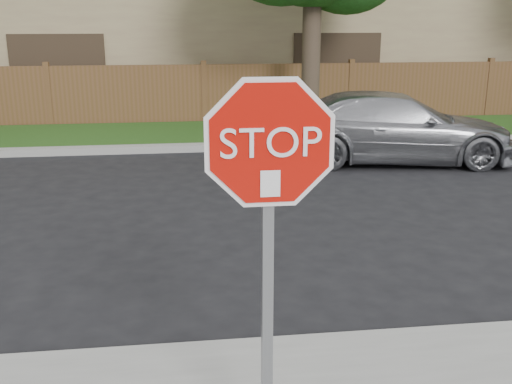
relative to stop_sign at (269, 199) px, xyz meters
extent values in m
plane|color=black|center=(0.17, 1.48, -1.83)|extent=(90.00, 90.00, 0.00)
cube|color=gray|center=(0.17, 9.63, -1.75)|extent=(70.00, 0.30, 0.15)
cube|color=#1E4714|center=(0.17, 11.28, -1.77)|extent=(70.00, 3.00, 0.12)
cube|color=brown|center=(0.17, 12.88, -1.03)|extent=(70.00, 0.12, 1.60)
cube|color=#967E5D|center=(0.17, 18.48, 1.17)|extent=(34.00, 8.00, 6.00)
cylinder|color=#382B21|center=(2.67, 11.18, 0.13)|extent=(0.44, 0.44, 3.92)
cube|color=gray|center=(0.00, 0.05, -0.58)|extent=(0.07, 0.06, 2.30)
cylinder|color=white|center=(0.00, -0.02, 0.32)|extent=(1.01, 0.02, 1.01)
cylinder|color=#B40F06|center=(0.00, -0.03, 0.32)|extent=(0.93, 0.02, 0.93)
cube|color=white|center=(0.00, -0.05, 0.10)|extent=(0.11, 0.00, 0.15)
imported|color=#9EA0A5|center=(3.73, 8.19, -1.14)|extent=(4.97, 2.60, 1.37)
camera|label=1|loc=(-0.47, -3.17, 0.98)|focal=42.00mm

